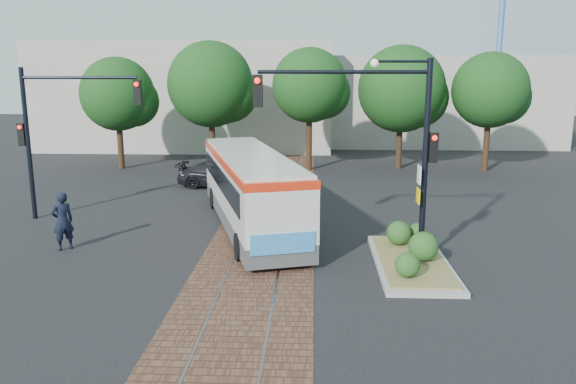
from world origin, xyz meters
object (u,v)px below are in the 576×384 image
at_px(city_bus, 250,186).
at_px(traffic_island, 412,254).
at_px(signal_pole_left, 54,123).
at_px(parked_car, 220,175).
at_px(signal_pole_main, 385,129).
at_px(officer, 63,221).

relative_size(city_bus, traffic_island, 2.08).
distance_m(signal_pole_left, parked_car, 9.12).
relative_size(signal_pole_main, officer, 3.05).
bearing_deg(city_bus, signal_pole_left, 157.60).
relative_size(traffic_island, officer, 2.65).
xyz_separation_m(traffic_island, signal_pole_left, (-13.19, 4.89, 3.54)).
height_order(signal_pole_main, signal_pole_left, signal_pole_main).
distance_m(city_bus, signal_pole_left, 8.12).
distance_m(traffic_island, signal_pole_main, 3.95).
bearing_deg(city_bus, parked_car, 91.40).
height_order(traffic_island, parked_car, parked_car).
bearing_deg(city_bus, officer, -168.35).
relative_size(city_bus, signal_pole_main, 1.80).
bearing_deg(signal_pole_left, officer, -65.02).
xyz_separation_m(city_bus, officer, (-5.90, -3.16, -0.60)).
bearing_deg(signal_pole_main, officer, 175.35).
bearing_deg(traffic_island, officer, 175.29).
bearing_deg(signal_pole_main, parked_car, 121.03).
distance_m(city_bus, traffic_island, 6.92).
xyz_separation_m(city_bus, traffic_island, (5.44, -4.09, -1.26)).
bearing_deg(parked_car, traffic_island, -140.26).
bearing_deg(signal_pole_main, traffic_island, -5.36).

